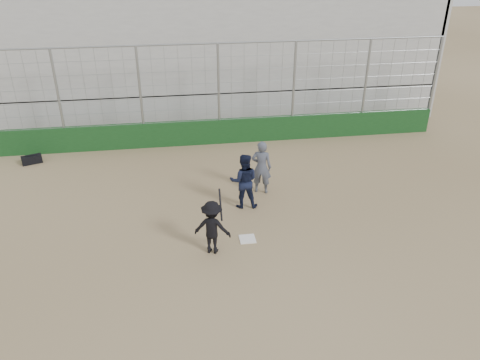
{
  "coord_description": "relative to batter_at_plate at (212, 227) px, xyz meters",
  "views": [
    {
      "loc": [
        -1.81,
        -10.67,
        7.5
      ],
      "look_at": [
        0.0,
        1.4,
        1.15
      ],
      "focal_mm": 35.0,
      "sensor_mm": 36.0,
      "label": 1
    }
  ],
  "objects": [
    {
      "name": "bleachers",
      "position": [
        1.01,
        12.36,
        2.17
      ],
      "size": [
        20.25,
        6.7,
        6.98
      ],
      "color": "#9B9B9B",
      "rests_on": "ground"
    },
    {
      "name": "equipment_bag",
      "position": [
        -6.13,
        6.49,
        -0.61
      ],
      "size": [
        0.77,
        0.53,
        0.34
      ],
      "color": "black",
      "rests_on": "ground"
    },
    {
      "name": "catcher_crouched",
      "position": [
        1.18,
        2.18,
        -0.16
      ],
      "size": [
        0.95,
        0.79,
        1.21
      ],
      "color": "black",
      "rests_on": "ground"
    },
    {
      "name": "batter_at_plate",
      "position": [
        0.0,
        0.0,
        0.0
      ],
      "size": [
        1.11,
        0.86,
        1.69
      ],
      "color": "black",
      "rests_on": "ground"
    },
    {
      "name": "umpire",
      "position": [
        1.89,
        3.06,
        0.05
      ],
      "size": [
        0.76,
        0.62,
        1.62
      ],
      "primitive_type": "imported",
      "rotation": [
        0.0,
        0.0,
        2.8
      ],
      "color": "#464B59",
      "rests_on": "ground"
    },
    {
      "name": "backstop",
      "position": [
        1.01,
        7.41,
        0.2
      ],
      "size": [
        18.1,
        0.25,
        4.04
      ],
      "color": "#113715",
      "rests_on": "ground"
    },
    {
      "name": "ground",
      "position": [
        1.01,
        0.41,
        -0.76
      ],
      "size": [
        90.0,
        90.0,
        0.0
      ],
      "primitive_type": "plane",
      "color": "brown",
      "rests_on": "ground"
    },
    {
      "name": "home_plate",
      "position": [
        1.01,
        0.41,
        -0.75
      ],
      "size": [
        0.44,
        0.44,
        0.02
      ],
      "primitive_type": "cube",
      "color": "white",
      "rests_on": "ground"
    }
  ]
}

